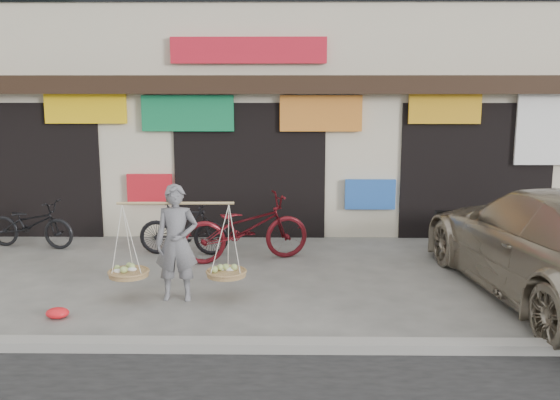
{
  "coord_description": "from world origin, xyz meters",
  "views": [
    {
      "loc": [
        0.77,
        -8.82,
        3.05
      ],
      "look_at": [
        0.64,
        0.9,
        1.25
      ],
      "focal_mm": 40.0,
      "sensor_mm": 36.0,
      "label": 1
    }
  ],
  "objects_px": {
    "bike_1": "(184,228)",
    "bike_0": "(31,224)",
    "street_vendor": "(177,247)",
    "suv": "(559,244)",
    "bike_2": "(246,228)"
  },
  "relations": [
    {
      "from": "street_vendor",
      "to": "bike_2",
      "type": "bearing_deg",
      "value": 66.26
    },
    {
      "from": "bike_0",
      "to": "street_vendor",
      "type": "bearing_deg",
      "value": -120.2
    },
    {
      "from": "street_vendor",
      "to": "bike_2",
      "type": "relative_size",
      "value": 0.88
    },
    {
      "from": "bike_0",
      "to": "bike_2",
      "type": "bearing_deg",
      "value": -90.58
    },
    {
      "from": "bike_0",
      "to": "suv",
      "type": "relative_size",
      "value": 0.3
    },
    {
      "from": "street_vendor",
      "to": "bike_1",
      "type": "distance_m",
      "value": 2.43
    },
    {
      "from": "bike_1",
      "to": "bike_0",
      "type": "bearing_deg",
      "value": 84.29
    },
    {
      "from": "street_vendor",
      "to": "bike_0",
      "type": "height_order",
      "value": "street_vendor"
    },
    {
      "from": "suv",
      "to": "bike_1",
      "type": "bearing_deg",
      "value": -28.68
    },
    {
      "from": "street_vendor",
      "to": "bike_0",
      "type": "bearing_deg",
      "value": 137.73
    },
    {
      "from": "street_vendor",
      "to": "bike_1",
      "type": "bearing_deg",
      "value": 96.18
    },
    {
      "from": "bike_0",
      "to": "bike_1",
      "type": "bearing_deg",
      "value": -88.18
    },
    {
      "from": "street_vendor",
      "to": "suv",
      "type": "xyz_separation_m",
      "value": [
        5.45,
        0.09,
        0.04
      ]
    },
    {
      "from": "bike_0",
      "to": "bike_2",
      "type": "xyz_separation_m",
      "value": [
        4.13,
        -0.84,
        0.13
      ]
    },
    {
      "from": "bike_2",
      "to": "suv",
      "type": "relative_size",
      "value": 0.38
    }
  ]
}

